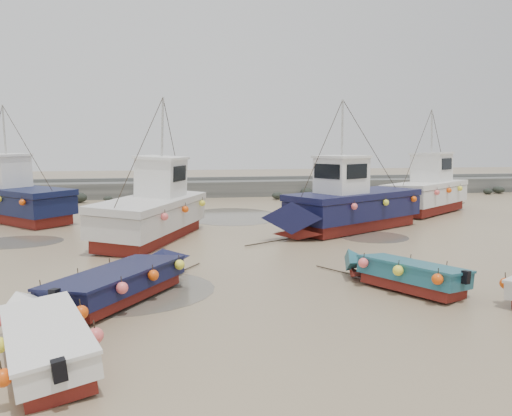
{
  "coord_description": "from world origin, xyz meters",
  "views": [
    {
      "loc": [
        -2.79,
        -17.31,
        4.29
      ],
      "look_at": [
        0.91,
        4.12,
        1.4
      ],
      "focal_mm": 35.0,
      "sensor_mm": 36.0,
      "label": 1
    }
  ],
  "objects_px": {
    "dinghy_1": "(126,278)",
    "cabin_boat_1": "(156,208)",
    "cabin_boat_0": "(13,197)",
    "dinghy_2": "(401,270)",
    "cabin_boat_2": "(346,204)",
    "cabin_boat_3": "(431,190)",
    "dinghy_0": "(46,332)",
    "person": "(138,239)"
  },
  "relations": [
    {
      "from": "cabin_boat_3",
      "to": "dinghy_2",
      "type": "bearing_deg",
      "value": -68.72
    },
    {
      "from": "cabin_boat_1",
      "to": "person",
      "type": "bearing_deg",
      "value": -150.99
    },
    {
      "from": "cabin_boat_2",
      "to": "dinghy_2",
      "type": "bearing_deg",
      "value": 140.26
    },
    {
      "from": "dinghy_2",
      "to": "cabin_boat_2",
      "type": "distance_m",
      "value": 9.7
    },
    {
      "from": "cabin_boat_0",
      "to": "cabin_boat_1",
      "type": "relative_size",
      "value": 0.81
    },
    {
      "from": "dinghy_2",
      "to": "person",
      "type": "distance_m",
      "value": 12.2
    },
    {
      "from": "cabin_boat_0",
      "to": "cabin_boat_2",
      "type": "relative_size",
      "value": 0.83
    },
    {
      "from": "dinghy_2",
      "to": "cabin_boat_3",
      "type": "xyz_separation_m",
      "value": [
        9.12,
        14.86,
        0.8
      ]
    },
    {
      "from": "dinghy_0",
      "to": "person",
      "type": "xyz_separation_m",
      "value": [
        1.04,
        12.42,
        -0.55
      ]
    },
    {
      "from": "dinghy_1",
      "to": "dinghy_2",
      "type": "bearing_deg",
      "value": 29.95
    },
    {
      "from": "cabin_boat_3",
      "to": "dinghy_0",
      "type": "bearing_deg",
      "value": -82.3
    },
    {
      "from": "dinghy_0",
      "to": "cabin_boat_3",
      "type": "bearing_deg",
      "value": 25.48
    },
    {
      "from": "cabin_boat_0",
      "to": "cabin_boat_1",
      "type": "bearing_deg",
      "value": -83.31
    },
    {
      "from": "dinghy_0",
      "to": "cabin_boat_3",
      "type": "xyz_separation_m",
      "value": [
        18.25,
        18.17,
        0.81
      ]
    },
    {
      "from": "dinghy_1",
      "to": "cabin_boat_0",
      "type": "xyz_separation_m",
      "value": [
        -7.2,
        14.93,
        0.8
      ]
    },
    {
      "from": "dinghy_0",
      "to": "dinghy_1",
      "type": "relative_size",
      "value": 1.0
    },
    {
      "from": "dinghy_1",
      "to": "cabin_boat_1",
      "type": "distance_m",
      "value": 8.7
    },
    {
      "from": "dinghy_2",
      "to": "cabin_boat_0",
      "type": "distance_m",
      "value": 21.65
    },
    {
      "from": "cabin_boat_0",
      "to": "cabin_boat_3",
      "type": "relative_size",
      "value": 0.97
    },
    {
      "from": "dinghy_0",
      "to": "person",
      "type": "height_order",
      "value": "dinghy_0"
    },
    {
      "from": "cabin_boat_1",
      "to": "dinghy_2",
      "type": "bearing_deg",
      "value": -28.85
    },
    {
      "from": "dinghy_2",
      "to": "cabin_boat_1",
      "type": "relative_size",
      "value": 0.48
    },
    {
      "from": "cabin_boat_1",
      "to": "person",
      "type": "relative_size",
      "value": 6.07
    },
    {
      "from": "dinghy_0",
      "to": "cabin_boat_1",
      "type": "xyz_separation_m",
      "value": [
        1.86,
        12.51,
        0.78
      ]
    },
    {
      "from": "dinghy_1",
      "to": "cabin_boat_1",
      "type": "height_order",
      "value": "cabin_boat_1"
    },
    {
      "from": "cabin_boat_2",
      "to": "cabin_boat_3",
      "type": "height_order",
      "value": "same"
    },
    {
      "from": "dinghy_2",
      "to": "cabin_boat_2",
      "type": "xyz_separation_m",
      "value": [
        1.74,
        9.51,
        0.76
      ]
    },
    {
      "from": "dinghy_0",
      "to": "cabin_boat_2",
      "type": "distance_m",
      "value": 16.83
    },
    {
      "from": "dinghy_2",
      "to": "cabin_boat_3",
      "type": "relative_size",
      "value": 0.57
    },
    {
      "from": "dinghy_0",
      "to": "cabin_boat_1",
      "type": "bearing_deg",
      "value": 62.16
    },
    {
      "from": "dinghy_1",
      "to": "cabin_boat_0",
      "type": "bearing_deg",
      "value": 149.72
    },
    {
      "from": "cabin_boat_0",
      "to": "dinghy_0",
      "type": "bearing_deg",
      "value": -116.89
    },
    {
      "from": "cabin_boat_1",
      "to": "person",
      "type": "xyz_separation_m",
      "value": [
        -0.82,
        -0.09,
        -1.33
      ]
    },
    {
      "from": "cabin_boat_0",
      "to": "person",
      "type": "distance_m",
      "value": 9.57
    },
    {
      "from": "dinghy_1",
      "to": "dinghy_2",
      "type": "distance_m",
      "value": 7.93
    },
    {
      "from": "dinghy_1",
      "to": "cabin_boat_2",
      "type": "relative_size",
      "value": 0.59
    },
    {
      "from": "cabin_boat_2",
      "to": "person",
      "type": "relative_size",
      "value": 5.96
    },
    {
      "from": "cabin_boat_2",
      "to": "cabin_boat_0",
      "type": "bearing_deg",
      "value": 41.1
    },
    {
      "from": "cabin_boat_1",
      "to": "cabin_boat_0",
      "type": "bearing_deg",
      "value": 164.02
    },
    {
      "from": "cabin_boat_0",
      "to": "cabin_boat_2",
      "type": "distance_m",
      "value": 17.88
    },
    {
      "from": "dinghy_0",
      "to": "dinghy_1",
      "type": "xyz_separation_m",
      "value": [
        1.22,
        3.87,
        -0.01
      ]
    },
    {
      "from": "cabin_boat_1",
      "to": "dinghy_1",
      "type": "bearing_deg",
      "value": -71.38
    }
  ]
}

